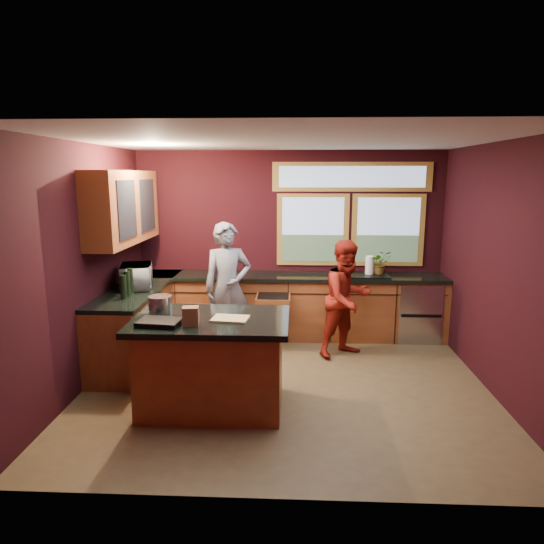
# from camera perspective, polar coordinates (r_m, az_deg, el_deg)

# --- Properties ---
(floor) EXTENTS (4.50, 4.50, 0.00)m
(floor) POSITION_cam_1_polar(r_m,az_deg,el_deg) (5.68, 1.67, -13.06)
(floor) COLOR brown
(floor) RESTS_ON ground
(room_shell) EXTENTS (4.52, 4.02, 2.71)m
(room_shell) POSITION_cam_1_polar(r_m,az_deg,el_deg) (5.56, -4.35, 5.66)
(room_shell) COLOR black
(room_shell) RESTS_ON ground
(back_counter) EXTENTS (4.50, 0.64, 0.93)m
(back_counter) POSITION_cam_1_polar(r_m,az_deg,el_deg) (7.12, 3.54, -3.99)
(back_counter) COLOR #612F17
(back_counter) RESTS_ON floor
(left_counter) EXTENTS (0.64, 2.30, 0.93)m
(left_counter) POSITION_cam_1_polar(r_m,az_deg,el_deg) (6.63, -15.35, -5.55)
(left_counter) COLOR #612F17
(left_counter) RESTS_ON floor
(island) EXTENTS (1.55, 1.05, 0.95)m
(island) POSITION_cam_1_polar(r_m,az_deg,el_deg) (5.05, -7.05, -10.46)
(island) COLOR #612F17
(island) RESTS_ON floor
(person_grey) EXTENTS (0.73, 0.60, 1.74)m
(person_grey) POSITION_cam_1_polar(r_m,az_deg,el_deg) (6.48, -5.24, -1.85)
(person_grey) COLOR slate
(person_grey) RESTS_ON floor
(person_red) EXTENTS (0.94, 0.90, 1.53)m
(person_red) POSITION_cam_1_polar(r_m,az_deg,el_deg) (6.38, 8.83, -3.11)
(person_red) COLOR maroon
(person_red) RESTS_ON floor
(microwave) EXTENTS (0.50, 0.63, 0.30)m
(microwave) POSITION_cam_1_polar(r_m,az_deg,el_deg) (6.39, -15.64, -0.50)
(microwave) COLOR #999999
(microwave) RESTS_ON left_counter
(potted_plant) EXTENTS (0.32, 0.28, 0.35)m
(potted_plant) POSITION_cam_1_polar(r_m,az_deg,el_deg) (7.14, 12.58, 1.08)
(potted_plant) COLOR #999999
(potted_plant) RESTS_ON back_counter
(paper_towel) EXTENTS (0.12, 0.12, 0.28)m
(paper_towel) POSITION_cam_1_polar(r_m,az_deg,el_deg) (7.07, 11.40, 0.73)
(paper_towel) COLOR white
(paper_towel) RESTS_ON back_counter
(cutting_board) EXTENTS (0.38, 0.29, 0.02)m
(cutting_board) POSITION_cam_1_polar(r_m,az_deg,el_deg) (4.82, -4.93, -5.49)
(cutting_board) COLOR tan
(cutting_board) RESTS_ON island
(stock_pot) EXTENTS (0.24, 0.24, 0.18)m
(stock_pot) POSITION_cam_1_polar(r_m,az_deg,el_deg) (5.13, -13.00, -3.76)
(stock_pot) COLOR #BABABF
(stock_pot) RESTS_ON island
(paper_bag) EXTENTS (0.16, 0.14, 0.18)m
(paper_bag) POSITION_cam_1_polar(r_m,az_deg,el_deg) (4.66, -9.56, -5.15)
(paper_bag) COLOR brown
(paper_bag) RESTS_ON island
(black_tray) EXTENTS (0.43, 0.32, 0.05)m
(black_tray) POSITION_cam_1_polar(r_m,az_deg,el_deg) (4.75, -13.09, -5.79)
(black_tray) COLOR black
(black_tray) RESTS_ON island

